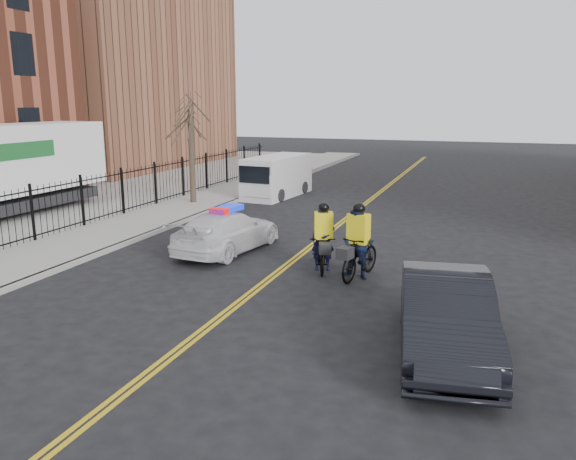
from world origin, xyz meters
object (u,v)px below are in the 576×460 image
(police_cruiser, at_px, (227,231))
(cyclist_far, at_px, (358,249))
(dark_sedan, at_px, (446,315))
(cargo_van, at_px, (276,177))
(cyclist_near, at_px, (323,247))

(police_cruiser, relative_size, cyclist_far, 2.18)
(cyclist_far, bearing_deg, dark_sedan, -43.39)
(police_cruiser, distance_m, cargo_van, 10.94)
(cargo_van, bearing_deg, cyclist_far, -54.22)
(cargo_van, bearing_deg, dark_sedan, -53.55)
(police_cruiser, bearing_deg, dark_sedan, 149.58)
(police_cruiser, bearing_deg, cyclist_far, 170.00)
(dark_sedan, bearing_deg, police_cruiser, 134.06)
(cargo_van, height_order, cyclist_near, cargo_van)
(cyclist_near, relative_size, cyclist_far, 0.99)
(police_cruiser, height_order, cargo_van, cargo_van)
(dark_sedan, bearing_deg, cargo_van, 112.02)
(dark_sedan, bearing_deg, cyclist_far, 113.94)
(dark_sedan, relative_size, cyclist_far, 2.18)
(police_cruiser, xyz_separation_m, cargo_van, (-2.40, 10.67, 0.34))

